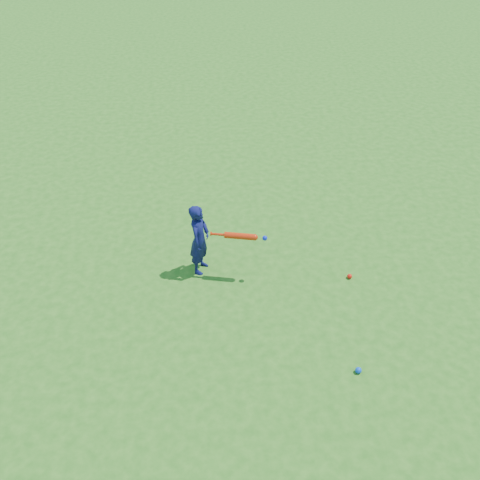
{
  "coord_description": "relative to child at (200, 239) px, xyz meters",
  "views": [
    {
      "loc": [
        0.65,
        -4.84,
        4.42
      ],
      "look_at": [
        1.04,
        0.28,
        0.52
      ],
      "focal_mm": 40.0,
      "sensor_mm": 36.0,
      "label": 1
    }
  ],
  "objects": [
    {
      "name": "ground_ball_red",
      "position": [
        1.84,
        -0.31,
        -0.45
      ],
      "size": [
        0.06,
        0.06,
        0.06
      ],
      "primitive_type": "sphere",
      "color": "red",
      "rests_on": "ground"
    },
    {
      "name": "ground_ball_blue",
      "position": [
        1.58,
        -1.77,
        -0.44
      ],
      "size": [
        0.07,
        0.07,
        0.07
      ],
      "primitive_type": "sphere",
      "color": "blue",
      "rests_on": "ground"
    },
    {
      "name": "ground",
      "position": [
        -0.55,
        -0.39,
        -0.48
      ],
      "size": [
        80.0,
        80.0,
        0.0
      ],
      "primitive_type": "plane",
      "color": "#256217",
      "rests_on": "ground"
    },
    {
      "name": "child",
      "position": [
        0.0,
        0.0,
        0.0
      ],
      "size": [
        0.34,
        0.41,
        0.95
      ],
      "primitive_type": "imported",
      "rotation": [
        0.0,
        0.0,
        1.2
      ],
      "color": "#0F1149",
      "rests_on": "ground"
    },
    {
      "name": "bat_swing",
      "position": [
        0.51,
        -0.15,
        0.13
      ],
      "size": [
        0.68,
        0.19,
        0.08
      ],
      "rotation": [
        0.0,
        0.0,
        -0.21
      ],
      "color": "red",
      "rests_on": "ground"
    }
  ]
}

